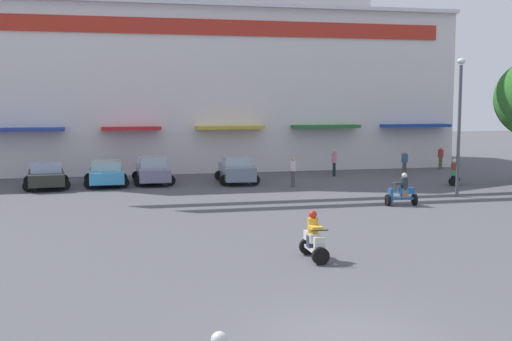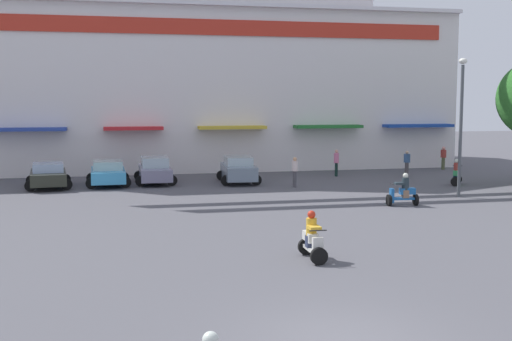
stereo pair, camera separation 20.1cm
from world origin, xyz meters
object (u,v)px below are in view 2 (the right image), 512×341
(pedestrian_2, at_px, (443,157))
(streetlamp_near, at_px, (461,117))
(parked_car_0, at_px, (48,175))
(pedestrian_0, at_px, (295,170))
(parked_car_3, at_px, (238,170))
(pedestrian_1, at_px, (407,162))
(parked_car_2, at_px, (155,170))
(scooter_rider_3, at_px, (403,192))
(pedestrian_3, at_px, (336,161))
(parked_car_1, at_px, (108,173))
(scooter_rider_4, at_px, (457,174))
(scooter_rider_1, at_px, (312,240))

(pedestrian_2, height_order, streetlamp_near, streetlamp_near)
(parked_car_0, relative_size, pedestrian_0, 2.41)
(parked_car_3, relative_size, pedestrian_1, 2.49)
(parked_car_3, height_order, pedestrian_2, pedestrian_2)
(pedestrian_0, distance_m, streetlamp_near, 9.20)
(parked_car_2, relative_size, pedestrian_2, 2.68)
(scooter_rider_3, bearing_deg, pedestrian_3, 85.55)
(parked_car_0, relative_size, parked_car_1, 1.02)
(pedestrian_1, bearing_deg, scooter_rider_3, -116.52)
(scooter_rider_4, bearing_deg, pedestrian_1, 102.64)
(pedestrian_0, bearing_deg, streetlamp_near, -37.35)
(parked_car_0, bearing_deg, scooter_rider_3, -31.00)
(scooter_rider_1, bearing_deg, parked_car_1, 107.72)
(parked_car_2, bearing_deg, parked_car_0, -172.65)
(scooter_rider_1, bearing_deg, streetlamp_near, 43.88)
(pedestrian_1, bearing_deg, pedestrian_3, 164.62)
(pedestrian_3, bearing_deg, pedestrian_2, 14.12)
(parked_car_1, xyz_separation_m, scooter_rider_4, (19.17, -4.16, -0.09))
(parked_car_0, height_order, scooter_rider_4, scooter_rider_4)
(parked_car_2, height_order, pedestrian_2, pedestrian_2)
(parked_car_0, distance_m, pedestrian_3, 17.24)
(scooter_rider_3, height_order, pedestrian_0, pedestrian_0)
(pedestrian_1, bearing_deg, scooter_rider_4, -77.36)
(parked_car_3, relative_size, streetlamp_near, 0.59)
(pedestrian_0, height_order, pedestrian_1, pedestrian_0)
(parked_car_1, bearing_deg, parked_car_3, -3.74)
(parked_car_3, height_order, pedestrian_0, pedestrian_0)
(parked_car_2, bearing_deg, parked_car_3, -10.81)
(parked_car_2, xyz_separation_m, pedestrian_3, (11.35, 0.88, 0.22))
(parked_car_3, bearing_deg, streetlamp_near, -39.23)
(parked_car_3, bearing_deg, scooter_rider_1, -94.23)
(pedestrian_2, bearing_deg, pedestrian_1, -142.49)
(parked_car_2, xyz_separation_m, scooter_rider_3, (10.46, -10.53, -0.15))
(scooter_rider_3, bearing_deg, parked_car_1, 142.34)
(pedestrian_2, bearing_deg, scooter_rider_3, -124.81)
(pedestrian_1, relative_size, streetlamp_near, 0.24)
(pedestrian_2, bearing_deg, streetlamp_near, -115.44)
(parked_car_2, distance_m, parked_car_3, 4.81)
(pedestrian_1, bearing_deg, pedestrian_2, 37.51)
(pedestrian_2, distance_m, pedestrian_3, 8.80)
(scooter_rider_4, relative_size, pedestrian_2, 0.94)
(parked_car_2, xyz_separation_m, scooter_rider_4, (16.54, -4.58, -0.13))
(pedestrian_2, relative_size, streetlamp_near, 0.23)
(parked_car_1, height_order, parked_car_2, parked_car_2)
(scooter_rider_1, relative_size, pedestrian_1, 0.91)
(scooter_rider_3, height_order, scooter_rider_4, scooter_rider_3)
(parked_car_2, xyz_separation_m, parked_car_3, (4.73, -0.90, 0.01))
(parked_car_3, distance_m, scooter_rider_4, 12.37)
(pedestrian_1, height_order, pedestrian_3, pedestrian_3)
(parked_car_1, height_order, pedestrian_0, pedestrian_0)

